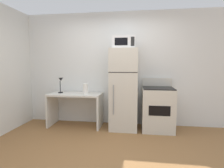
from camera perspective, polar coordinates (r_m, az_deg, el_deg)
ground_plane at (r=2.87m, az=-3.01°, el=-22.91°), size 12.00×12.00×0.00m
wall_back_white at (r=4.19m, az=1.31°, el=4.87°), size 5.00×0.10×2.60m
desk at (r=4.14m, az=-11.68°, el=-6.08°), size 1.18×0.57×0.75m
desk_lamp at (r=4.22m, az=-16.22°, el=0.42°), size 0.14×0.12×0.35m
paper_towel_roll at (r=3.90m, az=-8.53°, el=-1.63°), size 0.11×0.11×0.24m
refrigerator at (r=3.84m, az=3.87°, el=-1.74°), size 0.59×0.62×1.73m
microwave at (r=3.81m, az=3.96°, el=13.23°), size 0.46×0.35×0.26m
oven_range at (r=3.93m, az=14.52°, el=-7.68°), size 0.65×0.61×1.10m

